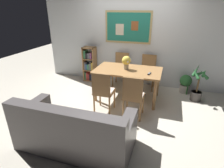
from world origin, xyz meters
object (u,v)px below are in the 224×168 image
at_px(bookshelf, 90,65).
at_px(tv_remote, 149,74).
at_px(dining_table, 128,73).
at_px(potted_palm, 197,88).
at_px(leather_couch, 74,131).
at_px(dining_chair_far_right, 148,69).
at_px(dining_chair_near_left, 103,89).
at_px(flower_vase, 126,61).
at_px(dining_chair_near_right, 133,94).
at_px(potted_ivy, 185,83).
at_px(dining_chair_far_left, 121,66).

distance_m(bookshelf, tv_remote, 2.12).
height_order(dining_table, potted_palm, potted_palm).
bearing_deg(potted_palm, leather_couch, -130.47).
distance_m(dining_chair_far_right, leather_couch, 2.85).
xyz_separation_m(dining_chair_near_left, flower_vase, (0.28, 0.81, 0.39)).
bearing_deg(bookshelf, dining_chair_near_left, -57.25).
bearing_deg(dining_table, dining_chair_near_right, -69.49).
height_order(bookshelf, potted_ivy, bookshelf).
xyz_separation_m(dining_chair_near_left, bookshelf, (-1.03, 1.60, -0.06)).
distance_m(dining_chair_near_right, dining_chair_near_left, 0.64).
height_order(dining_chair_near_left, potted_ivy, dining_chair_near_left).
xyz_separation_m(bookshelf, potted_ivy, (2.72, -0.01, -0.23)).
distance_m(dining_chair_near_right, dining_chair_far_right, 1.62).
distance_m(dining_chair_far_right, bookshelf, 1.73).
bearing_deg(dining_chair_near_right, leather_couch, -122.02).
distance_m(dining_chair_near_left, dining_chair_far_left, 1.59).
relative_size(dining_chair_far_right, dining_chair_far_left, 1.00).
xyz_separation_m(dining_chair_far_left, potted_palm, (1.98, -0.40, -0.20)).
relative_size(leather_couch, potted_ivy, 3.77).
relative_size(leather_couch, bookshelf, 1.76).
bearing_deg(dining_chair_far_right, potted_ivy, -0.20).
distance_m(dining_table, dining_chair_far_left, 0.89).
xyz_separation_m(dining_chair_near_left, leather_couch, (-0.06, -1.14, -0.23)).
xyz_separation_m(dining_chair_near_right, dining_chair_far_right, (0.06, 1.62, 0.00)).
xyz_separation_m(dining_table, dining_chair_near_left, (-0.33, -0.80, -0.11)).
relative_size(dining_chair_far_left, leather_couch, 0.51).
height_order(dining_chair_near_right, potted_ivy, dining_chair_near_right).
distance_m(dining_table, bookshelf, 1.58).
bearing_deg(dining_chair_near_left, dining_chair_near_right, -2.18).
distance_m(potted_palm, tv_remote, 1.29).
bearing_deg(dining_chair_near_left, dining_chair_far_right, 66.25).
xyz_separation_m(potted_palm, tv_remote, (-1.09, -0.55, 0.42)).
relative_size(dining_chair_near_right, leather_couch, 0.51).
bearing_deg(potted_ivy, potted_palm, -59.64).
relative_size(bookshelf, flower_vase, 3.24).
bearing_deg(tv_remote, leather_couch, -116.83).
xyz_separation_m(leather_couch, tv_remote, (0.90, 1.78, 0.44)).
height_order(dining_chair_far_right, potted_ivy, dining_chair_far_right).
relative_size(dining_chair_far_left, flower_vase, 2.88).
bearing_deg(dining_chair_far_right, bookshelf, 179.79).
height_order(leather_couch, potted_ivy, leather_couch).
height_order(dining_chair_near_right, bookshelf, bookshelf).
xyz_separation_m(potted_ivy, tv_remote, (-0.85, -0.95, 0.50)).
xyz_separation_m(potted_palm, flower_vase, (-1.64, -0.39, 0.60)).
height_order(dining_chair_near_left, tv_remote, dining_chair_near_left).
relative_size(dining_chair_near_left, bookshelf, 0.89).
height_order(dining_table, tv_remote, tv_remote).
bearing_deg(dining_chair_far_right, flower_vase, -117.91).
xyz_separation_m(dining_table, dining_chair_far_right, (0.37, 0.79, -0.11)).
relative_size(bookshelf, potted_ivy, 2.14).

